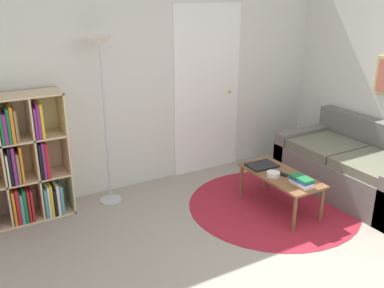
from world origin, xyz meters
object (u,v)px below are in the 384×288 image
at_px(floor_lamp, 101,63).
at_px(bookshelf, 15,165).
at_px(laptop, 262,165).
at_px(couch, 356,168).
at_px(bowl, 273,174).
at_px(coffee_table, 280,178).

bearing_deg(floor_lamp, bookshelf, 175.63).
xyz_separation_m(floor_lamp, laptop, (1.44, -0.78, -1.10)).
distance_m(floor_lamp, couch, 3.02).
bearing_deg(bowl, laptop, 75.65).
distance_m(laptop, bowl, 0.27).
relative_size(laptop, bowl, 2.38).
relative_size(floor_lamp, couch, 1.08).
bearing_deg(bookshelf, bowl, -26.02).
xyz_separation_m(couch, bowl, (-1.14, 0.09, 0.14)).
bearing_deg(bowl, couch, -4.42).
distance_m(floor_lamp, laptop, 1.97).
height_order(bookshelf, couch, bookshelf).
distance_m(floor_lamp, bowl, 2.04).
relative_size(couch, bowl, 12.18).
bearing_deg(couch, coffee_table, 175.11).
height_order(coffee_table, bowl, bowl).
xyz_separation_m(couch, laptop, (-1.08, 0.35, 0.13)).
relative_size(coffee_table, bowl, 6.89).
relative_size(bookshelf, floor_lamp, 0.72).
xyz_separation_m(coffee_table, bowl, (-0.10, -0.00, 0.07)).
bearing_deg(couch, laptop, 161.82).
distance_m(coffee_table, laptop, 0.27).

